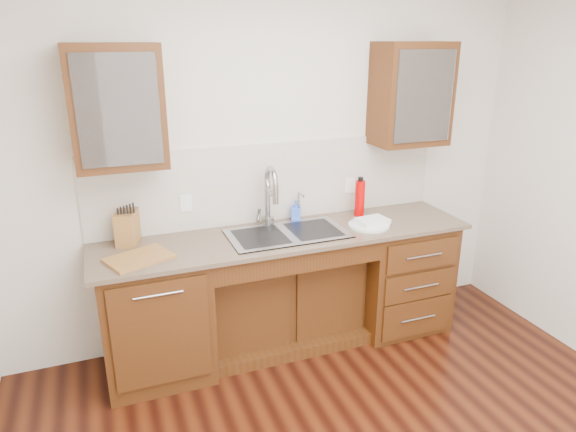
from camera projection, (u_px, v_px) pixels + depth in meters
name	position (u px, v px, depth m)	size (l,w,h in m)	color
wall_back	(269.00, 162.00, 3.83)	(4.00, 0.10, 2.70)	beige
base_cabinet_left	(156.00, 315.00, 3.49)	(0.70, 0.62, 0.88)	#593014
base_cabinet_center	(282.00, 297.00, 3.92)	(1.20, 0.44, 0.70)	#593014
base_cabinet_right	(396.00, 272.00, 4.13)	(0.70, 0.62, 0.88)	#593014
countertop	(287.00, 235.00, 3.65)	(2.70, 0.65, 0.03)	#84705B
backsplash	(272.00, 182.00, 3.82)	(2.70, 0.02, 0.59)	beige
sink	(288.00, 245.00, 3.66)	(0.84, 0.46, 0.19)	#9E9EA5
faucet	(267.00, 199.00, 3.74)	(0.04, 0.04, 0.40)	#999993
filter_tap	(299.00, 205.00, 3.86)	(0.02, 0.02, 0.24)	#999993
upper_cabinet_left	(117.00, 107.00, 3.13)	(0.55, 0.34, 0.75)	#593014
upper_cabinet_right	(411.00, 94.00, 3.83)	(0.55, 0.34, 0.75)	#593014
outlet_left	(186.00, 203.00, 3.62)	(0.08, 0.01, 0.12)	white
outlet_right	(350.00, 185.00, 4.06)	(0.08, 0.01, 0.12)	white
soap_bottle	(296.00, 210.00, 3.88)	(0.07, 0.07, 0.16)	blue
water_bottle	(360.00, 198.00, 3.96)	(0.08, 0.08, 0.28)	#C20001
plate	(369.00, 225.00, 3.78)	(0.30, 0.30, 0.02)	silver
dish_towel	(372.00, 221.00, 3.79)	(0.22, 0.16, 0.04)	white
knife_block	(127.00, 227.00, 3.44)	(0.12, 0.20, 0.22)	brown
cutting_board	(139.00, 258.00, 3.22)	(0.39, 0.27, 0.02)	brown
cup_left_a	(104.00, 116.00, 3.12)	(0.14, 0.14, 0.11)	white
cup_left_b	(128.00, 116.00, 3.17)	(0.09, 0.09, 0.09)	white
cup_right_a	(405.00, 102.00, 3.83)	(0.12, 0.12, 0.09)	silver
cup_right_b	(426.00, 101.00, 3.89)	(0.09, 0.09, 0.08)	silver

